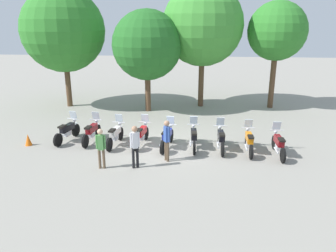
{
  "coord_description": "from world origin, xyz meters",
  "views": [
    {
      "loc": [
        1.38,
        -14.52,
        5.76
      ],
      "look_at": [
        0.0,
        0.5,
        0.9
      ],
      "focal_mm": 35.65,
      "sensor_mm": 36.0,
      "label": 1
    }
  ],
  "objects_px": {
    "motorcycle_8": "(279,144)",
    "motorcycle_1": "(92,132)",
    "motorcycle_4": "(167,137)",
    "person_1": "(101,146)",
    "motorcycle_5": "(194,137)",
    "person_2": "(167,137)",
    "tree_0": "(63,30)",
    "tree_1": "(147,45)",
    "tree_3": "(277,31)",
    "tree_2": "(203,25)",
    "motorcycle_6": "(221,139)",
    "motorcycle_0": "(67,131)",
    "motorcycle_3": "(142,134)",
    "traffic_cone": "(28,140)",
    "motorcycle_2": "(115,135)",
    "motorcycle_7": "(249,141)",
    "person_0": "(135,143)"
  },
  "relations": [
    {
      "from": "motorcycle_8",
      "to": "motorcycle_1",
      "type": "bearing_deg",
      "value": 82.94
    },
    {
      "from": "motorcycle_4",
      "to": "person_1",
      "type": "relative_size",
      "value": 1.3
    },
    {
      "from": "motorcycle_5",
      "to": "person_2",
      "type": "bearing_deg",
      "value": 142.55
    },
    {
      "from": "motorcycle_5",
      "to": "tree_0",
      "type": "height_order",
      "value": "tree_0"
    },
    {
      "from": "tree_1",
      "to": "tree_3",
      "type": "relative_size",
      "value": 0.92
    },
    {
      "from": "person_2",
      "to": "person_1",
      "type": "bearing_deg",
      "value": -13.59
    },
    {
      "from": "motorcycle_4",
      "to": "tree_2",
      "type": "bearing_deg",
      "value": -1.85
    },
    {
      "from": "motorcycle_6",
      "to": "motorcycle_0",
      "type": "bearing_deg",
      "value": 84.29
    },
    {
      "from": "motorcycle_5",
      "to": "tree_1",
      "type": "bearing_deg",
      "value": 22.94
    },
    {
      "from": "motorcycle_1",
      "to": "motorcycle_4",
      "type": "height_order",
      "value": "same"
    },
    {
      "from": "motorcycle_3",
      "to": "motorcycle_6",
      "type": "relative_size",
      "value": 1.0
    },
    {
      "from": "traffic_cone",
      "to": "motorcycle_6",
      "type": "bearing_deg",
      "value": 1.91
    },
    {
      "from": "motorcycle_4",
      "to": "tree_0",
      "type": "relative_size",
      "value": 0.28
    },
    {
      "from": "motorcycle_0",
      "to": "motorcycle_1",
      "type": "height_order",
      "value": "same"
    },
    {
      "from": "motorcycle_4",
      "to": "motorcycle_2",
      "type": "bearing_deg",
      "value": 96.66
    },
    {
      "from": "tree_2",
      "to": "traffic_cone",
      "type": "xyz_separation_m",
      "value": [
        -8.18,
        -8.38,
        -5.09
      ]
    },
    {
      "from": "motorcycle_2",
      "to": "motorcycle_4",
      "type": "xyz_separation_m",
      "value": [
        2.49,
        -0.11,
        0.0
      ]
    },
    {
      "from": "motorcycle_1",
      "to": "motorcycle_8",
      "type": "bearing_deg",
      "value": -90.97
    },
    {
      "from": "motorcycle_2",
      "to": "person_1",
      "type": "relative_size",
      "value": 1.31
    },
    {
      "from": "motorcycle_6",
      "to": "traffic_cone",
      "type": "height_order",
      "value": "motorcycle_6"
    },
    {
      "from": "motorcycle_1",
      "to": "tree_2",
      "type": "xyz_separation_m",
      "value": [
        5.29,
        7.62,
        4.85
      ]
    },
    {
      "from": "motorcycle_8",
      "to": "traffic_cone",
      "type": "height_order",
      "value": "motorcycle_8"
    },
    {
      "from": "tree_0",
      "to": "motorcycle_3",
      "type": "bearing_deg",
      "value": -48.26
    },
    {
      "from": "motorcycle_0",
      "to": "motorcycle_3",
      "type": "xyz_separation_m",
      "value": [
        3.73,
        -0.21,
        0.0
      ]
    },
    {
      "from": "motorcycle_7",
      "to": "motorcycle_4",
      "type": "bearing_deg",
      "value": 87.69
    },
    {
      "from": "motorcycle_7",
      "to": "tree_2",
      "type": "height_order",
      "value": "tree_2"
    },
    {
      "from": "person_2",
      "to": "tree_0",
      "type": "xyz_separation_m",
      "value": [
        -7.57,
        8.72,
        3.98
      ]
    },
    {
      "from": "motorcycle_4",
      "to": "person_0",
      "type": "relative_size",
      "value": 1.23
    },
    {
      "from": "motorcycle_1",
      "to": "motorcycle_2",
      "type": "xyz_separation_m",
      "value": [
        1.24,
        -0.32,
        0.0
      ]
    },
    {
      "from": "tree_0",
      "to": "traffic_cone",
      "type": "distance_m",
      "value": 8.94
    },
    {
      "from": "person_2",
      "to": "motorcycle_0",
      "type": "bearing_deg",
      "value": -56.15
    },
    {
      "from": "tree_3",
      "to": "motorcycle_8",
      "type": "bearing_deg",
      "value": -98.8
    },
    {
      "from": "motorcycle_6",
      "to": "tree_3",
      "type": "bearing_deg",
      "value": -27.24
    },
    {
      "from": "motorcycle_2",
      "to": "person_1",
      "type": "distance_m",
      "value": 2.66
    },
    {
      "from": "motorcycle_2",
      "to": "motorcycle_7",
      "type": "xyz_separation_m",
      "value": [
        6.22,
        -0.3,
        0.0
      ]
    },
    {
      "from": "motorcycle_3",
      "to": "tree_0",
      "type": "height_order",
      "value": "tree_0"
    },
    {
      "from": "motorcycle_0",
      "to": "tree_3",
      "type": "relative_size",
      "value": 0.31
    },
    {
      "from": "motorcycle_4",
      "to": "tree_0",
      "type": "height_order",
      "value": "tree_0"
    },
    {
      "from": "motorcycle_3",
      "to": "tree_1",
      "type": "distance_m",
      "value": 7.23
    },
    {
      "from": "motorcycle_1",
      "to": "motorcycle_7",
      "type": "distance_m",
      "value": 7.49
    },
    {
      "from": "motorcycle_2",
      "to": "motorcycle_7",
      "type": "distance_m",
      "value": 6.22
    },
    {
      "from": "person_2",
      "to": "person_0",
      "type": "bearing_deg",
      "value": -0.53
    },
    {
      "from": "tree_3",
      "to": "traffic_cone",
      "type": "bearing_deg",
      "value": -147.0
    },
    {
      "from": "motorcycle_7",
      "to": "tree_3",
      "type": "bearing_deg",
      "value": -16.57
    },
    {
      "from": "motorcycle_1",
      "to": "motorcycle_5",
      "type": "xyz_separation_m",
      "value": [
        4.97,
        -0.35,
        0.0
      ]
    },
    {
      "from": "motorcycle_6",
      "to": "tree_0",
      "type": "relative_size",
      "value": 0.28
    },
    {
      "from": "motorcycle_7",
      "to": "traffic_cone",
      "type": "distance_m",
      "value": 10.34
    },
    {
      "from": "person_1",
      "to": "tree_0",
      "type": "bearing_deg",
      "value": 22.76
    },
    {
      "from": "motorcycle_0",
      "to": "motorcycle_6",
      "type": "xyz_separation_m",
      "value": [
        7.45,
        -0.48,
        0.0
      ]
    },
    {
      "from": "person_1",
      "to": "tree_1",
      "type": "relative_size",
      "value": 0.26
    }
  ]
}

